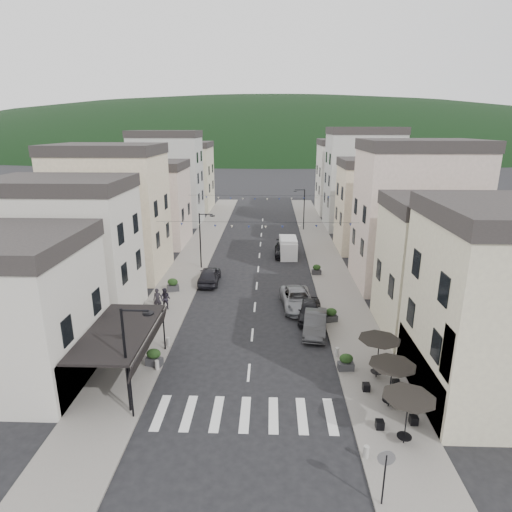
{
  "coord_description": "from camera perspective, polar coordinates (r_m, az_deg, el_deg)",
  "views": [
    {
      "loc": [
        1.23,
        -17.14,
        14.6
      ],
      "look_at": [
        -0.01,
        19.3,
        3.5
      ],
      "focal_mm": 30.0,
      "sensor_mm": 36.0,
      "label": 1
    }
  ],
  "objects": [
    {
      "name": "sidewalk_left",
      "position": [
        51.98,
        -7.8,
        0.53
      ],
      "size": [
        4.0,
        76.0,
        0.12
      ],
      "primitive_type": "cube",
      "color": "slate",
      "rests_on": "ground"
    },
    {
      "name": "pedestrian_b",
      "position": [
        36.01,
        -11.99,
        -5.6
      ],
      "size": [
        1.02,
        0.87,
        1.81
      ],
      "primitive_type": "imported",
      "rotation": [
        0.0,
        0.0,
        -0.23
      ],
      "color": "#231F29",
      "rests_on": "sidewalk_left"
    },
    {
      "name": "buildings_row_left",
      "position": [
        57.73,
        -14.03,
        7.99
      ],
      "size": [
        10.2,
        54.16,
        14.0
      ],
      "color": "beige",
      "rests_on": "ground"
    },
    {
      "name": "ground",
      "position": [
        22.55,
        -1.79,
        -23.43
      ],
      "size": [
        700.0,
        700.0,
        0.0
      ],
      "primitive_type": "plane",
      "color": "black",
      "rests_on": "ground"
    },
    {
      "name": "planter_ra",
      "position": [
        27.75,
        11.91,
        -13.66
      ],
      "size": [
        1.01,
        0.62,
        1.08
      ],
      "rotation": [
        0.0,
        0.0,
        0.1
      ],
      "color": "#323235",
      "rests_on": "sidewalk_right"
    },
    {
      "name": "sidewalk_right",
      "position": [
        51.63,
        8.84,
        0.37
      ],
      "size": [
        4.0,
        76.0,
        0.12
      ],
      "primitive_type": "cube",
      "color": "slate",
      "rests_on": "ground"
    },
    {
      "name": "delivery_van",
      "position": [
        49.96,
        4.29,
        1.25
      ],
      "size": [
        2.0,
        4.86,
        2.31
      ],
      "rotation": [
        0.0,
        0.0,
        0.02
      ],
      "color": "silver",
      "rests_on": "ground"
    },
    {
      "name": "streetlamp_left_far",
      "position": [
        45.05,
        -7.13,
        2.8
      ],
      "size": [
        1.7,
        0.56,
        6.0
      ],
      "color": "black",
      "rests_on": "ground"
    },
    {
      "name": "bollards",
      "position": [
        26.74,
        -1.02,
        -15.09
      ],
      "size": [
        11.66,
        10.26,
        0.6
      ],
      "color": "gray",
      "rests_on": "ground"
    },
    {
      "name": "parked_car_c",
      "position": [
        36.02,
        5.54,
        -5.74
      ],
      "size": [
        3.05,
        5.72,
        1.53
      ],
      "primitive_type": "imported",
      "rotation": [
        0.0,
        0.0,
        0.09
      ],
      "color": "gray",
      "rests_on": "ground"
    },
    {
      "name": "buildings_row_right",
      "position": [
        55.96,
        15.79,
        7.79
      ],
      "size": [
        10.2,
        54.16,
        14.5
      ],
      "color": "#BBB195",
      "rests_on": "ground"
    },
    {
      "name": "parked_car_a",
      "position": [
        34.07,
        7.19,
        -7.22
      ],
      "size": [
        2.23,
        4.48,
        1.47
      ],
      "primitive_type": "imported",
      "rotation": [
        0.0,
        0.0,
        -0.12
      ],
      "color": "black",
      "rests_on": "ground"
    },
    {
      "name": "parked_car_b",
      "position": [
        32.01,
        7.89,
        -8.87
      ],
      "size": [
        2.18,
        4.73,
        1.5
      ],
      "primitive_type": "imported",
      "rotation": [
        0.0,
        0.0,
        -0.13
      ],
      "color": "#323235",
      "rests_on": "ground"
    },
    {
      "name": "streetlamp_left_near",
      "position": [
        23.13,
        -16.42,
        -11.94
      ],
      "size": [
        1.7,
        0.56,
        6.0
      ],
      "color": "black",
      "rests_on": "ground"
    },
    {
      "name": "boutique_awning",
      "position": [
        26.34,
        -17.3,
        -9.74
      ],
      "size": [
        3.77,
        7.5,
        3.28
      ],
      "color": "black",
      "rests_on": "ground"
    },
    {
      "name": "parked_car_e",
      "position": [
        41.55,
        -6.24,
        -2.56
      ],
      "size": [
        1.95,
        4.77,
        1.62
      ],
      "primitive_type": "imported",
      "rotation": [
        0.0,
        0.0,
        3.15
      ],
      "color": "black",
      "rests_on": "ground"
    },
    {
      "name": "bunting_far",
      "position": [
        55.87,
        0.67,
        7.72
      ],
      "size": [
        19.0,
        0.28,
        0.62
      ],
      "color": "black",
      "rests_on": "ground"
    },
    {
      "name": "hill_backdrop",
      "position": [
        317.48,
        1.78,
        14.29
      ],
      "size": [
        640.0,
        360.0,
        70.0
      ],
      "primitive_type": "ellipsoid",
      "color": "black",
      "rests_on": "ground"
    },
    {
      "name": "planter_rb",
      "position": [
        33.77,
        9.98,
        -7.74
      ],
      "size": [
        1.08,
        0.77,
        1.09
      ],
      "rotation": [
        0.0,
        0.0,
        0.27
      ],
      "color": "#2A2B2D",
      "rests_on": "sidewalk_right"
    },
    {
      "name": "bunting_near",
      "position": [
        40.17,
        0.14,
        4.06
      ],
      "size": [
        19.0,
        0.28,
        0.62
      ],
      "color": "black",
      "rests_on": "ground"
    },
    {
      "name": "cafe_terrace",
      "position": [
        24.28,
        17.67,
        -14.24
      ],
      "size": [
        2.5,
        8.1,
        2.53
      ],
      "color": "black",
      "rests_on": "ground"
    },
    {
      "name": "traffic_sign",
      "position": [
        19.17,
        16.87,
        -25.32
      ],
      "size": [
        0.7,
        0.07,
        2.7
      ],
      "color": "black",
      "rests_on": "ground"
    },
    {
      "name": "pedestrian_a",
      "position": [
        35.84,
        -12.99,
        -5.71
      ],
      "size": [
        0.74,
        0.53,
        1.9
      ],
      "primitive_type": "imported",
      "rotation": [
        0.0,
        0.0,
        0.11
      ],
      "color": "black",
      "rests_on": "sidewalk_left"
    },
    {
      "name": "parked_car_d",
      "position": [
        50.19,
        3.66,
        0.83
      ],
      "size": [
        2.07,
        4.95,
        1.43
      ],
      "primitive_type": "imported",
      "rotation": [
        0.0,
        0.0,
        -0.01
      ],
      "color": "black",
      "rests_on": "ground"
    },
    {
      "name": "planter_rc",
      "position": [
        43.93,
        8.08,
        -1.79
      ],
      "size": [
        0.96,
        0.58,
        1.04
      ],
      "rotation": [
        0.0,
        0.0,
        0.08
      ],
      "color": "#2C2C2E",
      "rests_on": "sidewalk_right"
    },
    {
      "name": "planter_lb",
      "position": [
        39.86,
        -11.03,
        -3.8
      ],
      "size": [
        1.21,
        0.89,
        1.21
      ],
      "rotation": [
        0.0,
        0.0,
        0.3
      ],
      "color": "#303032",
      "rests_on": "sidewalk_left"
    },
    {
      "name": "streetlamp_right_far",
      "position": [
        62.27,
        6.19,
        6.75
      ],
      "size": [
        1.7,
        0.56,
        6.0
      ],
      "color": "black",
      "rests_on": "ground"
    },
    {
      "name": "planter_la",
      "position": [
        28.34,
        -13.46,
        -13.01
      ],
      "size": [
        1.13,
        0.8,
        1.15
      ],
      "rotation": [
        0.0,
        0.0,
        -0.26
      ],
      "color": "#2F2E31",
      "rests_on": "sidewalk_left"
    }
  ]
}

